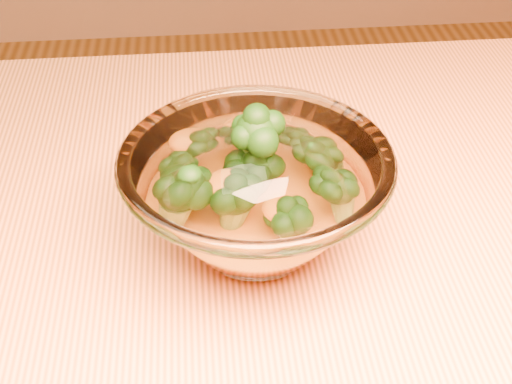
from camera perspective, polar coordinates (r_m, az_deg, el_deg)
The scene contains 3 objects.
glass_bowl at distance 0.55m, azimuth -0.00°, elevation -0.37°, with size 0.21×0.21×0.09m.
cheese_sauce at distance 0.56m, azimuth -0.00°, elevation -1.92°, with size 0.12×0.12×0.03m, color orange.
broccoli_heap at distance 0.54m, azimuth -0.65°, elevation 1.33°, with size 0.14×0.13×0.08m.
Camera 1 is at (0.04, -0.36, 1.14)m, focal length 50.00 mm.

